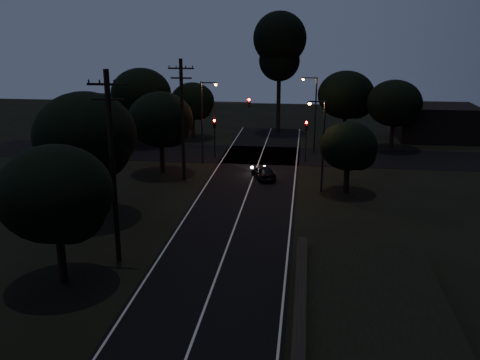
# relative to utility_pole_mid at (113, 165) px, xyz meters

# --- Properties ---
(road_surface) EXTENTS (60.00, 70.00, 0.03)m
(road_surface) POSITION_rel_utility_pole_mid_xyz_m (6.00, 16.12, -5.73)
(road_surface) COLOR black
(road_surface) RESTS_ON ground
(utility_pole_mid) EXTENTS (2.20, 0.30, 11.00)m
(utility_pole_mid) POSITION_rel_utility_pole_mid_xyz_m (0.00, 0.00, 0.00)
(utility_pole_mid) COLOR black
(utility_pole_mid) RESTS_ON ground
(utility_pole_far) EXTENTS (2.20, 0.30, 10.50)m
(utility_pole_far) POSITION_rel_utility_pole_mid_xyz_m (0.00, 17.00, -0.25)
(utility_pole_far) COLOR black
(utility_pole_far) RESTS_ON ground
(tree_left_b) EXTENTS (5.90, 5.90, 7.50)m
(tree_left_b) POSITION_rel_utility_pole_mid_xyz_m (-1.79, -3.12, -0.88)
(tree_left_b) COLOR black
(tree_left_b) RESTS_ON ground
(tree_left_c) EXTENTS (7.05, 7.05, 8.91)m
(tree_left_c) POSITION_rel_utility_pole_mid_xyz_m (-4.25, 6.86, 0.02)
(tree_left_c) COLOR black
(tree_left_c) RESTS_ON ground
(tree_left_d) EXTENTS (5.90, 5.90, 7.48)m
(tree_left_d) POSITION_rel_utility_pole_mid_xyz_m (-2.29, 18.88, -0.89)
(tree_left_d) COLOR black
(tree_left_d) RESTS_ON ground
(tree_far_nw) EXTENTS (5.23, 5.23, 6.63)m
(tree_far_nw) POSITION_rel_utility_pole_mid_xyz_m (-2.81, 34.89, -1.45)
(tree_far_nw) COLOR black
(tree_far_nw) RESTS_ON ground
(tree_far_w) EXTENTS (6.74, 6.74, 8.59)m
(tree_far_w) POSITION_rel_utility_pole_mid_xyz_m (-7.76, 30.86, -0.15)
(tree_far_w) COLOR black
(tree_far_w) RESTS_ON ground
(tree_far_ne) EXTENTS (6.48, 6.48, 8.20)m
(tree_far_ne) POSITION_rel_utility_pole_mid_xyz_m (15.23, 34.87, -0.43)
(tree_far_ne) COLOR black
(tree_far_ne) RESTS_ON ground
(tree_far_e) EXTENTS (5.94, 5.94, 7.53)m
(tree_far_e) POSITION_rel_utility_pole_mid_xyz_m (20.21, 31.88, -0.86)
(tree_far_e) COLOR black
(tree_far_e) RESTS_ON ground
(tree_right_a) EXTENTS (4.60, 4.60, 5.84)m
(tree_right_a) POSITION_rel_utility_pole_mid_xyz_m (14.16, 14.91, -1.95)
(tree_right_a) COLOR black
(tree_right_a) RESTS_ON ground
(tall_pine) EXTENTS (6.53, 6.53, 14.84)m
(tall_pine) POSITION_rel_utility_pole_mid_xyz_m (7.00, 40.00, 4.96)
(tall_pine) COLOR black
(tall_pine) RESTS_ON ground
(building_left) EXTENTS (10.00, 8.00, 4.40)m
(building_left) POSITION_rel_utility_pole_mid_xyz_m (-14.00, 37.00, -3.54)
(building_left) COLOR black
(building_left) RESTS_ON ground
(building_right) EXTENTS (9.00, 7.00, 4.00)m
(building_right) POSITION_rel_utility_pole_mid_xyz_m (26.00, 38.00, -3.74)
(building_right) COLOR black
(building_right) RESTS_ON ground
(signal_left) EXTENTS (0.28, 0.35, 4.10)m
(signal_left) POSITION_rel_utility_pole_mid_xyz_m (1.40, 24.99, -2.90)
(signal_left) COLOR black
(signal_left) RESTS_ON ground
(signal_right) EXTENTS (0.28, 0.35, 4.10)m
(signal_right) POSITION_rel_utility_pole_mid_xyz_m (10.60, 24.99, -2.90)
(signal_right) COLOR black
(signal_right) RESTS_ON ground
(signal_mast) EXTENTS (3.70, 0.35, 6.25)m
(signal_mast) POSITION_rel_utility_pole_mid_xyz_m (3.09, 24.99, -1.40)
(signal_mast) COLOR black
(signal_mast) RESTS_ON ground
(streetlight_a) EXTENTS (1.66, 0.26, 8.00)m
(streetlight_a) POSITION_rel_utility_pole_mid_xyz_m (0.69, 23.00, -1.10)
(streetlight_a) COLOR black
(streetlight_a) RESTS_ON ground
(streetlight_b) EXTENTS (1.66, 0.26, 8.00)m
(streetlight_b) POSITION_rel_utility_pole_mid_xyz_m (11.31, 29.00, -1.10)
(streetlight_b) COLOR black
(streetlight_b) RESTS_ON ground
(streetlight_c) EXTENTS (1.46, 0.26, 7.50)m
(streetlight_c) POSITION_rel_utility_pole_mid_xyz_m (11.83, 15.00, -1.39)
(streetlight_c) COLOR black
(streetlight_c) RESTS_ON ground
(car) EXTENTS (2.70, 3.92, 1.24)m
(car) POSITION_rel_utility_pole_mid_xyz_m (6.96, 18.14, -5.12)
(car) COLOR black
(car) RESTS_ON ground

